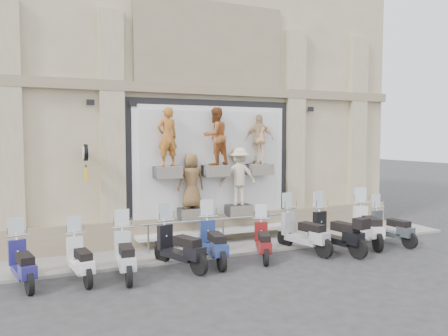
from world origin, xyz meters
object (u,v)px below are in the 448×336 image
Objects in this scene: scooter_a at (22,254)px; scooter_c at (125,246)px; scooter_b at (80,250)px; scooter_e at (213,233)px; scooter_i at (368,218)px; scooter_d at (180,237)px; guard_rail at (223,233)px; clock_sign_bracket at (86,158)px; scooter_f at (263,233)px; scooter_j at (391,220)px; scooter_g at (304,224)px; scooter_h at (336,223)px.

scooter_c is at bearing -19.88° from scooter_a.
scooter_e reaches higher than scooter_b.
scooter_i reaches higher than scooter_b.
scooter_a is 9.79m from scooter_i.
scooter_a is 0.91× the size of scooter_e.
scooter_i is (6.13, 0.04, 0.05)m from scooter_d.
guard_rail is at bearing 1.22° from scooter_a.
guard_rail is at bearing 63.40° from scooter_e.
scooter_c is at bearing -72.82° from clock_sign_bracket.
scooter_j is (4.53, -0.09, 0.04)m from scooter_f.
clock_sign_bracket is 0.57× the size of scooter_f.
scooter_i is (4.29, -1.45, 0.41)m from guard_rail.
guard_rail is 2.85× the size of scooter_f.
scooter_a is (-1.60, -1.81, -2.06)m from clock_sign_bracket.
scooter_g is (7.47, -0.03, 0.11)m from scooter_a.
scooter_i is at bearing -8.48° from scooter_b.
scooter_g is at bearing -17.41° from clock_sign_bracket.
scooter_j is at bearing -7.12° from scooter_h.
scooter_a is at bearing -160.19° from scooter_i.
scooter_d is 0.98m from scooter_e.
clock_sign_bracket reaches higher than scooter_a.
scooter_d is at bearing -140.98° from guard_rail.
scooter_c reaches higher than scooter_b.
clock_sign_bracket is at bearing 173.16° from guard_rail.
scooter_e is at bearing -12.91° from scooter_a.
scooter_h reaches higher than scooter_e.
scooter_a is at bearing 166.87° from scooter_b.
scooter_f is 0.83× the size of scooter_i.
guard_rail is 2.44m from scooter_g.
scooter_h is 1.00× the size of scooter_i.
guard_rail is 2.77× the size of scooter_a.
scooter_a is 1.03× the size of scooter_b.
scooter_i is (8.55, -0.00, 0.15)m from scooter_b.
scooter_i reaches higher than scooter_c.
scooter_b is 3.39m from scooter_e.
scooter_h is at bearing -39.95° from scooter_g.
scooter_i is at bearing -21.50° from scooter_d.
scooter_f is at bearing 161.55° from scooter_h.
scooter_f is 0.83× the size of scooter_h.
scooter_g is at bearing -20.15° from scooter_d.
scooter_f reaches higher than guard_rail.
scooter_h is (7.08, -0.34, 0.15)m from scooter_b.
scooter_a is 2.26m from scooter_c.
scooter_i is at bearing 161.97° from scooter_j.
scooter_b is 0.89× the size of scooter_e.
scooter_c is 2.40m from scooter_e.
scooter_a is 3.66m from scooter_d.
scooter_h is at bearing 2.85° from scooter_c.
guard_rail is at bearing 10.31° from scooter_b.
scooter_f is at bearing -14.18° from scooter_a.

